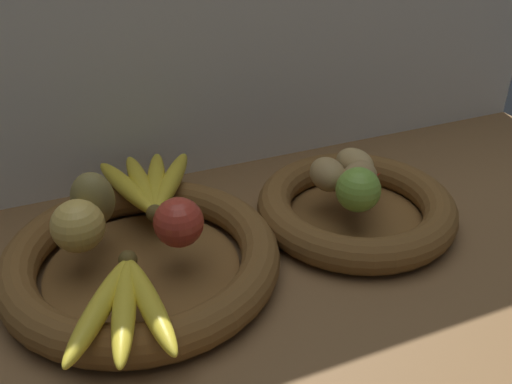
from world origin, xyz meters
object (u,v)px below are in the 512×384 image
potato_oblong (328,174)px  potato_large (359,179)px  lime_near (358,190)px  pear_brown (93,199)px  banana_bunch_back (149,184)px  apple_red_right (179,222)px  banana_bunch_front (125,305)px  apple_golden_left (78,226)px  fruit_bowl_right (356,208)px  chili_pepper (363,184)px  potato_back (355,164)px  fruit_bowl_left (142,259)px

potato_oblong → potato_large: bearing=-37.9°
potato_large → lime_near: 4.98cm
pear_brown → banana_bunch_back: bearing=32.4°
apple_red_right → potato_oblong: bearing=11.7°
banana_bunch_front → apple_golden_left: bearing=100.6°
fruit_bowl_right → lime_near: lime_near is taller
pear_brown → lime_near: 37.64cm
banana_bunch_back → chili_pepper: size_ratio=1.91×
potato_oblong → apple_red_right: bearing=-168.3°
potato_back → chili_pepper: bearing=-102.3°
potato_back → banana_bunch_front: bearing=-156.6°
apple_red_right → potato_oblong: apple_red_right is taller
banana_bunch_front → lime_near: bearing=14.0°
fruit_bowl_right → banana_bunch_back: (-29.67, 12.64, 4.25)cm
banana_bunch_back → apple_red_right: bearing=-87.9°
pear_brown → banana_bunch_front: bearing=-90.1°
banana_bunch_back → apple_golden_left: bearing=-137.4°
banana_bunch_back → potato_back: (31.78, -8.01, 0.93)cm
fruit_bowl_left → banana_bunch_back: bearing=70.4°
banana_bunch_front → potato_back: (40.84, 17.71, 1.02)cm
potato_large → banana_bunch_back: bearing=156.9°
apple_red_right → potato_large: (29.13, 2.30, -0.91)cm
fruit_bowl_left → fruit_bowl_right: bearing=0.0°
banana_bunch_front → apple_red_right: bearing=48.3°
apple_golden_left → potato_back: bearing=3.8°
apple_golden_left → potato_back: apple_golden_left is taller
fruit_bowl_left → potato_back: bearing=7.3°
potato_large → banana_bunch_front: bearing=-161.3°
fruit_bowl_left → chili_pepper: (35.34, 0.33, 3.83)cm
fruit_bowl_left → banana_bunch_back: size_ratio=1.94×
chili_pepper → pear_brown: bearing=146.1°
fruit_bowl_left → fruit_bowl_right: (34.17, 0.00, 0.01)cm
apple_golden_left → pear_brown: (2.79, 5.15, 0.53)cm
banana_bunch_front → fruit_bowl_left: bearing=70.8°
apple_red_right → banana_bunch_front: bearing=-131.7°
fruit_bowl_right → potato_large: 5.29cm
banana_bunch_front → banana_bunch_back: size_ratio=0.98×
potato_oblong → pear_brown: bearing=173.5°
pear_brown → apple_golden_left: bearing=-118.4°
lime_near → fruit_bowl_left: bearing=172.6°
apple_golden_left → potato_large: size_ratio=0.91×
apple_golden_left → banana_bunch_back: bearing=42.6°
fruit_bowl_right → banana_bunch_front: (-38.73, -13.08, 4.17)cm
pear_brown → potato_oblong: bearing=-6.5°
pear_brown → potato_large: pear_brown is taller
fruit_bowl_right → chili_pepper: size_ratio=3.02×
fruit_bowl_left → lime_near: 32.30cm
fruit_bowl_left → fruit_bowl_right: same height
pear_brown → banana_bunch_back: (9.04, 5.74, -2.64)cm
apple_golden_left → chili_pepper: apple_golden_left is taller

